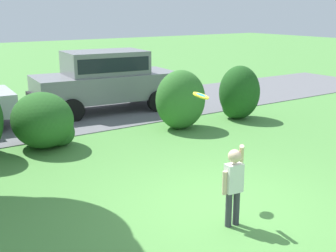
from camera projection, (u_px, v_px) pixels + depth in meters
The scene contains 8 objects.
ground_plane at pixel (222, 204), 7.43m from camera, with size 80.00×80.00×0.00m, color #518E42.
driveway_strip at pixel (60, 117), 13.39m from camera, with size 28.00×4.40×0.02m, color slate.
shrub_centre_left at pixel (44, 121), 10.38m from camera, with size 1.43×1.65×1.32m.
shrub_centre at pixel (180, 102), 11.99m from camera, with size 1.43×1.20×1.61m.
shrub_centre_right at pixel (239, 95), 13.10m from camera, with size 1.24×1.17×1.59m.
parked_suv at pixel (106, 78), 14.03m from camera, with size 4.85×2.45×1.92m.
child_thrower at pixel (234, 181), 6.54m from camera, with size 0.46×0.24×1.29m.
frisbee at pixel (201, 96), 7.34m from camera, with size 0.29×0.28×0.15m.
Camera 1 is at (-4.59, -5.15, 3.19)m, focal length 47.09 mm.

